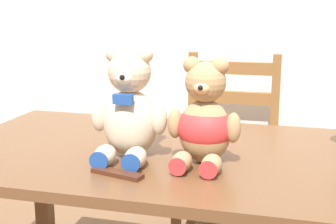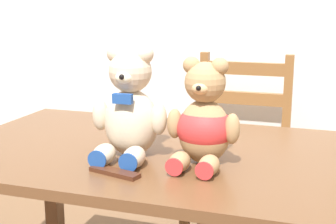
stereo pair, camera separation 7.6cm
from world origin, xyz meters
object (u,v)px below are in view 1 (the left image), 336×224
teddy_bear_left (129,110)px  chocolate_bar (117,173)px  wooden_chair_behind (228,155)px  teddy_bear_right (204,122)px

teddy_bear_left → chocolate_bar: teddy_bear_left is taller
wooden_chair_behind → teddy_bear_left: (-0.18, -0.87, 0.40)m
wooden_chair_behind → teddy_bear_left: bearing=78.1°
wooden_chair_behind → teddy_bear_left: teddy_bear_left is taller
wooden_chair_behind → chocolate_bar: size_ratio=6.38×
wooden_chair_behind → chocolate_bar: bearing=80.9°
teddy_bear_right → chocolate_bar: 0.28m
wooden_chair_behind → teddy_bear_right: (0.04, -0.87, 0.38)m
teddy_bear_left → teddy_bear_right: (0.22, 0.00, -0.02)m
wooden_chair_behind → chocolate_bar: 1.07m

